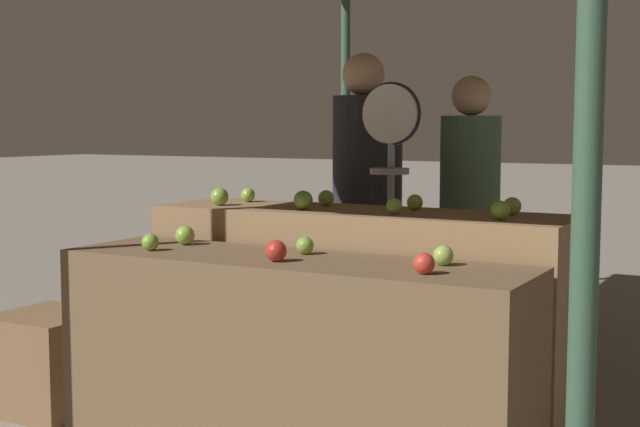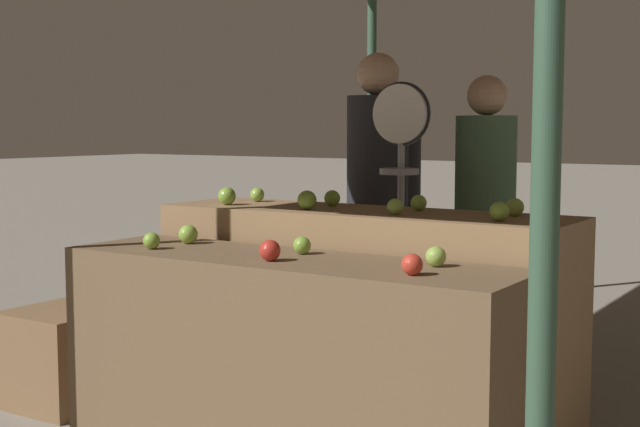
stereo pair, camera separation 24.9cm
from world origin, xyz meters
name	(u,v)px [view 2 (the right image)]	position (x,y,z in m)	size (l,w,h in m)	color
display_counter_front	(287,365)	(0.00, 0.00, 0.44)	(1.95, 0.55, 0.88)	brown
display_counter_back	(362,321)	(0.00, 0.60, 0.51)	(1.95, 0.55, 1.02)	olive
apple_front_0	(152,241)	(-0.62, -0.11, 0.91)	(0.07, 0.07, 0.07)	#7AA338
apple_front_1	(269,250)	(0.00, -0.11, 0.92)	(0.08, 0.08, 0.08)	#B72D23
apple_front_2	(412,264)	(0.61, -0.11, 0.91)	(0.08, 0.08, 0.08)	red
apple_front_3	(188,234)	(-0.61, 0.11, 0.92)	(0.09, 0.09, 0.09)	#84AD3D
apple_front_4	(303,245)	(0.00, 0.11, 0.91)	(0.07, 0.07, 0.07)	#7AA338
apple_front_5	(436,257)	(0.60, 0.11, 0.91)	(0.08, 0.08, 0.08)	#8EB247
apple_back_0	(227,196)	(-0.69, 0.49, 1.06)	(0.09, 0.09, 0.09)	#7AA338
apple_back_1	(307,200)	(-0.23, 0.49, 1.06)	(0.09, 0.09, 0.09)	#7AA338
apple_back_2	(395,207)	(0.22, 0.50, 1.05)	(0.07, 0.07, 0.07)	#8EB247
apple_back_3	(499,211)	(0.70, 0.50, 1.06)	(0.08, 0.08, 0.08)	#84AD3D
apple_back_4	(257,195)	(-0.68, 0.72, 1.05)	(0.07, 0.07, 0.07)	#84AD3D
apple_back_5	(332,198)	(-0.22, 0.70, 1.06)	(0.08, 0.08, 0.08)	#7AA338
apple_back_6	(419,203)	(0.23, 0.71, 1.05)	(0.07, 0.07, 0.07)	#84AD3D
apple_back_7	(515,207)	(0.68, 0.71, 1.06)	(0.08, 0.08, 0.08)	#8EB247
produce_scale	(400,166)	(-0.08, 1.12, 1.20)	(0.32, 0.20, 1.62)	#99999E
person_vendor_at_scale	(377,188)	(-0.41, 1.48, 1.05)	(0.37, 0.37, 1.80)	#2D2D38
person_customer_left	(485,203)	(0.13, 1.74, 0.97)	(0.37, 0.37, 1.67)	#2D2D38
person_customer_right	(389,201)	(-0.60, 1.96, 0.94)	(0.51, 0.51, 1.64)	#2D2D38
wooden_crate_side	(63,357)	(-1.44, 0.10, 0.24)	(0.48, 0.48, 0.48)	brown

